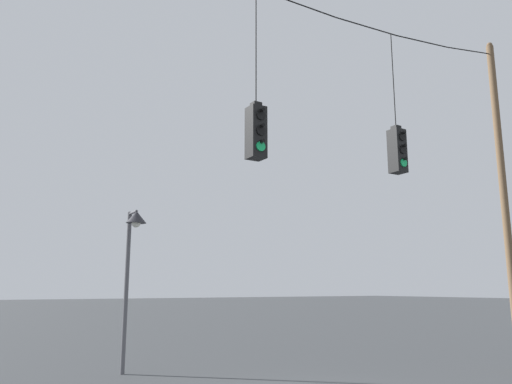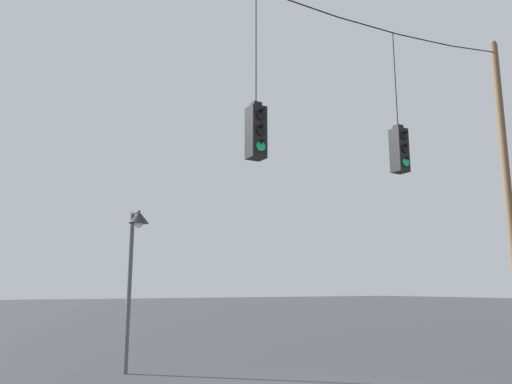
# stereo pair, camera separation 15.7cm
# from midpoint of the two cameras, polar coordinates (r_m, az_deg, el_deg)

# --- Properties ---
(utility_pole_right) EXTENTS (0.21, 0.21, 9.60)m
(utility_pole_right) POSITION_cam_midpoint_polar(r_m,az_deg,el_deg) (15.93, 26.24, -0.58)
(utility_pole_right) COLOR brown
(utility_pole_right) RESTS_ON ground_plane
(traffic_light_over_intersection) EXTENTS (0.34, 0.58, 3.80)m
(traffic_light_over_intersection) POSITION_cam_midpoint_polar(r_m,az_deg,el_deg) (10.22, -0.44, 6.97)
(traffic_light_over_intersection) COLOR black
(traffic_light_near_left_pole) EXTENTS (0.34, 0.58, 3.68)m
(traffic_light_near_left_pole) POSITION_cam_midpoint_polar(r_m,az_deg,el_deg) (12.76, 15.49, 4.66)
(traffic_light_near_left_pole) COLOR black
(street_lamp) EXTENTS (0.54, 0.93, 4.33)m
(street_lamp) POSITION_cam_midpoint_polar(r_m,az_deg,el_deg) (13.98, -14.23, -5.77)
(street_lamp) COLOR #515156
(street_lamp) RESTS_ON ground_plane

